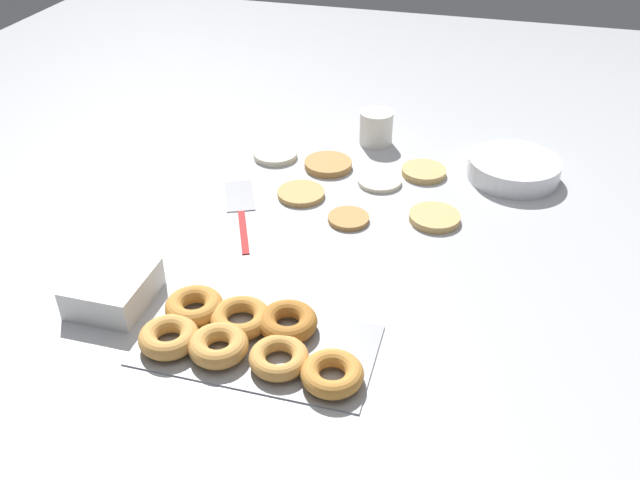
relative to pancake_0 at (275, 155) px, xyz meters
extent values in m
plane|color=#B2B5BA|center=(0.24, -0.23, -0.01)|extent=(3.00, 3.00, 0.00)
cylinder|color=beige|center=(0.00, 0.00, 0.00)|extent=(0.10, 0.10, 0.01)
cylinder|color=tan|center=(0.40, -0.18, 0.00)|extent=(0.10, 0.10, 0.01)
cylinder|color=#B27F42|center=(0.13, -0.02, 0.00)|extent=(0.11, 0.11, 0.02)
cylinder|color=tan|center=(0.35, 0.01, 0.00)|extent=(0.10, 0.10, 0.01)
cylinder|color=tan|center=(0.11, -0.16, 0.00)|extent=(0.10, 0.10, 0.01)
cylinder|color=#B27F42|center=(0.23, -0.23, 0.00)|extent=(0.08, 0.08, 0.01)
cylinder|color=beige|center=(0.26, -0.06, 0.00)|extent=(0.10, 0.10, 0.01)
cube|color=#93969B|center=(0.18, -0.62, 0.00)|extent=(0.38, 0.19, 0.01)
torus|color=#D19347|center=(0.05, -0.66, 0.01)|extent=(0.09, 0.09, 0.03)
torus|color=#D19347|center=(0.13, -0.66, 0.01)|extent=(0.09, 0.09, 0.03)
torus|color=#D19347|center=(0.23, -0.66, 0.01)|extent=(0.09, 0.09, 0.03)
torus|color=#C68438|center=(0.31, -0.67, 0.01)|extent=(0.09, 0.09, 0.03)
torus|color=#C68438|center=(0.05, -0.58, 0.01)|extent=(0.10, 0.10, 0.03)
torus|color=#C68438|center=(0.14, -0.59, 0.01)|extent=(0.10, 0.10, 0.03)
torus|color=#AD6B28|center=(0.21, -0.58, 0.01)|extent=(0.10, 0.10, 0.03)
cylinder|color=white|center=(0.55, 0.05, 0.02)|extent=(0.20, 0.20, 0.05)
cube|color=white|center=(-0.10, -0.58, 0.00)|extent=(0.12, 0.14, 0.02)
cube|color=white|center=(-0.10, -0.58, 0.02)|extent=(0.12, 0.14, 0.02)
cube|color=white|center=(-0.10, -0.58, 0.04)|extent=(0.12, 0.14, 0.02)
cylinder|color=white|center=(0.21, 0.14, 0.03)|extent=(0.08, 0.08, 0.08)
cube|color=maroon|center=(0.04, -0.32, 0.00)|extent=(0.08, 0.15, 0.01)
cube|color=#A8A8AD|center=(-0.02, -0.19, 0.00)|extent=(0.11, 0.14, 0.01)
camera|label=1|loc=(0.48, -1.36, 0.74)|focal=38.00mm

